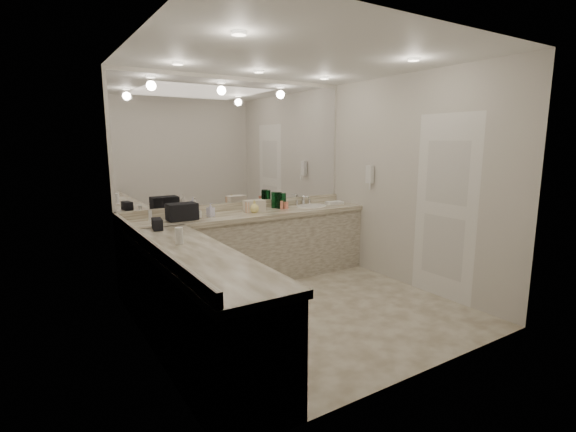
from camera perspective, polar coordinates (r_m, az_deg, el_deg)
floor at (r=4.60m, az=2.15°, el=-12.80°), size 3.20×3.20×0.00m
ceiling at (r=4.31m, az=2.40°, el=20.97°), size 3.20×3.20×0.00m
wall_back at (r=5.55m, az=-6.58°, el=5.02°), size 3.20×0.02×2.60m
wall_left at (r=3.61m, az=-19.17°, el=1.74°), size 0.02×3.00×2.60m
wall_right at (r=5.33m, az=16.63°, el=4.45°), size 0.02×3.00×2.60m
vanity_back_base at (r=5.44m, az=-5.01°, el=-4.48°), size 3.20×0.60×0.84m
vanity_back_top at (r=5.33m, az=-5.03°, el=0.18°), size 3.20×0.64×0.06m
vanity_left_base at (r=3.64m, az=-12.51°, el=-12.27°), size 0.60×2.40×0.84m
vanity_left_top at (r=3.49m, az=-12.64°, el=-5.41°), size 0.64×2.42×0.06m
backsplash_back at (r=5.58m, az=-6.42°, el=1.43°), size 3.20×0.04×0.10m
backsplash_left at (r=3.68m, az=-18.54°, el=-3.64°), size 0.04×3.00×0.10m
mirror_back at (r=5.52m, az=-6.63°, el=9.93°), size 3.12×0.01×1.55m
mirror_left at (r=3.57m, az=-19.43°, el=9.31°), size 0.01×2.92×1.55m
sink at (r=5.83m, az=3.24°, el=1.31°), size 0.44×0.44×0.03m
faucet at (r=5.99m, az=2.08°, el=2.28°), size 0.24×0.16×0.14m
wall_phone at (r=5.77m, az=11.12°, el=5.60°), size 0.06×0.10×0.24m
door at (r=5.04m, az=20.66°, el=1.03°), size 0.02×0.82×2.10m
black_toiletry_bag at (r=4.92m, az=-14.30°, el=0.53°), size 0.33×0.21×0.19m
black_bag_spill at (r=4.47m, az=-17.45°, el=-1.11°), size 0.12×0.21×0.11m
cream_cosmetic_case at (r=5.37m, az=-4.64°, el=1.38°), size 0.27×0.17×0.15m
hand_towel at (r=6.05m, az=6.37°, el=1.82°), size 0.26×0.20×0.04m
lotion_left at (r=3.79m, az=-14.66°, el=-2.56°), size 0.07×0.07×0.16m
soap_bottle_a at (r=5.12m, az=-12.63°, el=1.21°), size 0.11×0.11×0.23m
soap_bottle_b at (r=5.08m, az=-10.55°, el=0.84°), size 0.10×0.10×0.17m
soap_bottle_c at (r=5.29m, az=-4.63°, el=1.30°), size 0.12×0.12×0.16m
green_bottle_0 at (r=5.60m, az=-1.13°, el=2.11°), size 0.06×0.06×0.21m
green_bottle_1 at (r=5.63m, az=-1.39°, el=2.19°), size 0.07×0.07×0.22m
green_bottle_2 at (r=5.61m, az=-0.61°, el=2.09°), size 0.07×0.07×0.21m
green_bottle_3 at (r=5.68m, az=-1.19°, el=2.21°), size 0.07×0.07×0.21m
green_bottle_4 at (r=5.65m, az=-1.94°, el=2.21°), size 0.07×0.07×0.22m
amenity_bottle_0 at (r=5.05m, az=-11.95°, el=0.27°), size 0.04×0.04×0.09m
amenity_bottle_1 at (r=5.28m, az=-5.53°, el=1.16°), size 0.06×0.06×0.14m
amenity_bottle_2 at (r=5.54m, az=-0.86°, el=1.50°), size 0.04×0.04×0.11m
amenity_bottle_3 at (r=5.59m, az=-0.28°, el=1.47°), size 0.07×0.07×0.09m
amenity_bottle_4 at (r=4.94m, az=-18.32°, el=-0.01°), size 0.04×0.04×0.13m
amenity_bottle_5 at (r=4.99m, az=-15.13°, el=0.30°), size 0.04×0.04×0.14m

